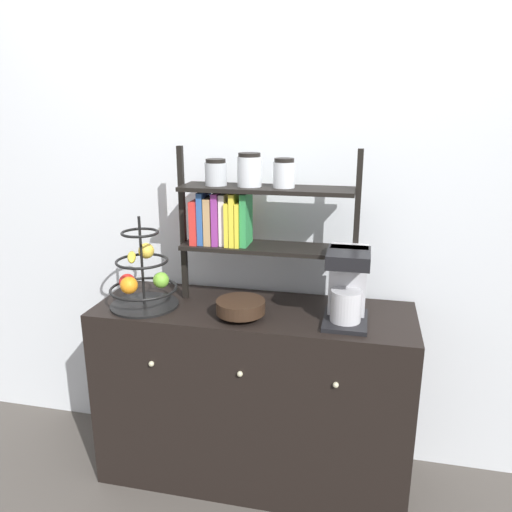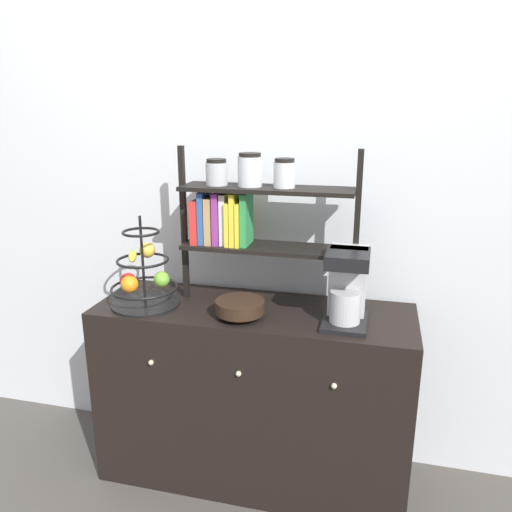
# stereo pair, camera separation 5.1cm
# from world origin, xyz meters

# --- Properties ---
(ground_plane) EXTENTS (12.00, 12.00, 0.00)m
(ground_plane) POSITION_xyz_m (0.00, 0.00, 0.00)
(ground_plane) COLOR #47423D
(wall_back) EXTENTS (7.00, 0.05, 2.60)m
(wall_back) POSITION_xyz_m (0.00, 0.52, 1.30)
(wall_back) COLOR silver
(wall_back) RESTS_ON ground_plane
(sideboard) EXTENTS (1.41, 0.50, 0.86)m
(sideboard) POSITION_xyz_m (0.00, 0.24, 0.43)
(sideboard) COLOR black
(sideboard) RESTS_ON ground_plane
(coffee_maker) EXTENTS (0.18, 0.25, 0.31)m
(coffee_maker) POSITION_xyz_m (0.41, 0.20, 1.02)
(coffee_maker) COLOR black
(coffee_maker) RESTS_ON sideboard
(fruit_stand) EXTENTS (0.30, 0.30, 0.41)m
(fruit_stand) POSITION_xyz_m (-0.49, 0.16, 0.99)
(fruit_stand) COLOR black
(fruit_stand) RESTS_ON sideboard
(wooden_bowl) EXTENTS (0.21, 0.21, 0.08)m
(wooden_bowl) POSITION_xyz_m (-0.03, 0.13, 0.91)
(wooden_bowl) COLOR black
(wooden_bowl) RESTS_ON sideboard
(shelf_hutch) EXTENTS (0.79, 0.20, 0.70)m
(shelf_hutch) POSITION_xyz_m (-0.06, 0.31, 1.29)
(shelf_hutch) COLOR black
(shelf_hutch) RESTS_ON sideboard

